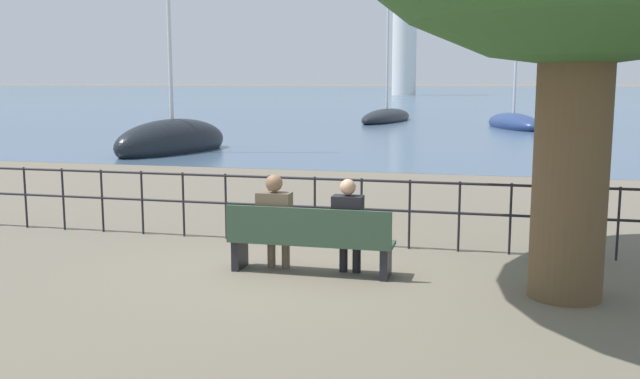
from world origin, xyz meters
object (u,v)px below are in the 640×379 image
Objects in this scene: seated_person_left at (275,218)px; seated_person_right at (348,223)px; harbor_lighthouse at (405,23)px; park_bench at (310,241)px; sailboat_2 at (387,117)px; sailboat_0 at (513,122)px; sailboat_3 at (173,141)px.

seated_person_right is (0.99, 0.00, -0.02)m from seated_person_left.
park_bench is at bearing -83.49° from harbor_lighthouse.
sailboat_2 is at bearing -83.62° from harbor_lighthouse.
seated_person_right is 115.88m from harbor_lighthouse.
seated_person_left is 30.65m from sailboat_0.
sailboat_3 is 101.04m from harbor_lighthouse.
seated_person_right is (0.49, 0.08, 0.25)m from park_bench.
harbor_lighthouse reaches higher than seated_person_right.
sailboat_3 reaches higher than park_bench.
sailboat_0 is (3.27, 30.49, -0.14)m from park_bench.
park_bench is 0.23× the size of sailboat_2.
sailboat_3 reaches higher than sailboat_0.
seated_person_right is 0.12× the size of sailboat_0.
seated_person_right is at bearing -73.35° from sailboat_2.
park_bench is 0.57m from seated_person_left.
sailboat_2 is 81.24m from harbor_lighthouse.
park_bench is 0.56m from seated_person_right.
park_bench is at bearing -45.26° from sailboat_3.
harbor_lighthouse is at bearing 96.75° from seated_person_right.
sailboat_2 is (-3.65, 34.65, -0.44)m from seated_person_left.
harbor_lighthouse is (-8.93, 79.87, 11.89)m from sailboat_2.
sailboat_0 is 8.53m from sailboat_2.
park_bench is 34.97m from sailboat_2.
seated_person_right is 30.54m from sailboat_0.
sailboat_3 is at bearing -93.63° from sailboat_2.
harbor_lighthouse is at bearing 105.91° from sailboat_3.
park_bench is 1.72× the size of seated_person_right.
sailboat_3 is at bearing 122.88° from seated_person_right.
park_bench is 0.08× the size of harbor_lighthouse.
sailboat_2 is at bearing 131.20° from sailboat_0.
sailboat_2 is (-7.41, 4.23, -0.03)m from sailboat_0.
seated_person_right is 0.11× the size of sailboat_3.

